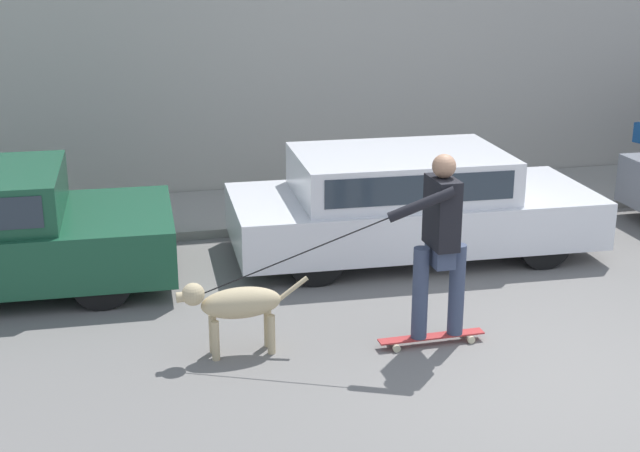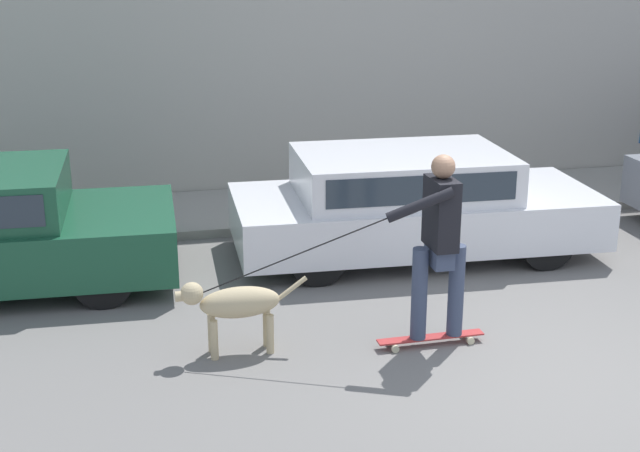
% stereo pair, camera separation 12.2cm
% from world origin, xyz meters
% --- Properties ---
extents(ground_plane, '(36.00, 36.00, 0.00)m').
position_xyz_m(ground_plane, '(0.00, 0.00, 0.00)').
color(ground_plane, slate).
extents(back_wall, '(32.00, 0.30, 5.24)m').
position_xyz_m(back_wall, '(0.00, 6.28, 2.62)').
color(back_wall, '#ADA89E').
rests_on(back_wall, ground_plane).
extents(sidewalk_curb, '(30.00, 1.83, 0.11)m').
position_xyz_m(sidewalk_curb, '(0.00, 5.20, 0.06)').
color(sidewalk_curb, gray).
rests_on(sidewalk_curb, ground_plane).
extents(parked_car_1, '(4.26, 1.92, 1.22)m').
position_xyz_m(parked_car_1, '(-0.23, 3.22, 0.61)').
color(parked_car_1, black).
rests_on(parked_car_1, ground_plane).
extents(dog, '(1.18, 0.30, 0.71)m').
position_xyz_m(dog, '(-2.58, 1.02, 0.47)').
color(dog, tan).
rests_on(dog, ground_plane).
extents(skateboarder, '(2.63, 0.59, 1.78)m').
position_xyz_m(skateboarder, '(-0.79, 0.80, 1.02)').
color(skateboarder, beige).
rests_on(skateboarder, ground_plane).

